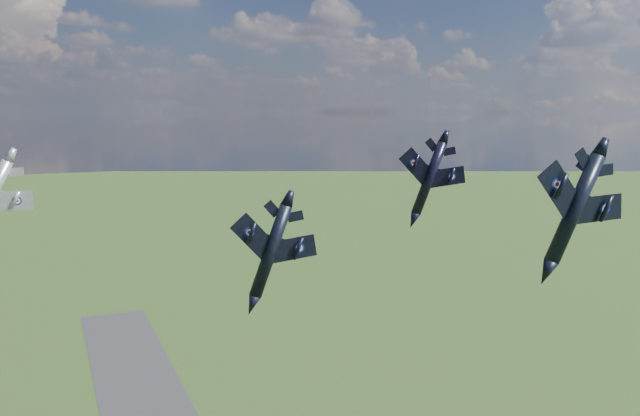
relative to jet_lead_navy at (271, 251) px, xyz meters
name	(u,v)px	position (x,y,z in m)	size (l,w,h in m)	color
jet_lead_navy	(271,251)	(0.00, 0.00, 0.00)	(10.74, 14.97, 3.10)	black
jet_right_navy	(575,209)	(25.03, -19.46, 5.94)	(11.32, 15.78, 3.27)	black
jet_high_navy	(429,178)	(24.19, 4.81, 6.74)	(9.95, 13.87, 2.87)	black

